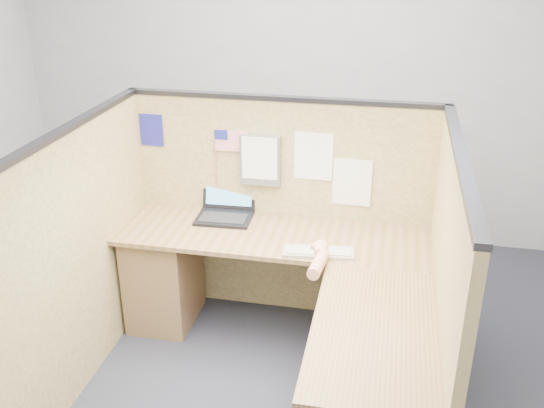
% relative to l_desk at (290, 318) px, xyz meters
% --- Properties ---
extents(floor, '(5.00, 5.00, 0.00)m').
position_rel_l_desk_xyz_m(floor, '(-0.18, -0.29, -0.39)').
color(floor, '#1F222D').
rests_on(floor, ground).
extents(wall_back, '(5.00, 0.00, 5.00)m').
position_rel_l_desk_xyz_m(wall_back, '(-0.18, 1.96, 1.01)').
color(wall_back, '#929497').
rests_on(wall_back, floor).
extents(cubicle_partitions, '(2.06, 1.83, 1.53)m').
position_rel_l_desk_xyz_m(cubicle_partitions, '(-0.18, 0.14, 0.38)').
color(cubicle_partitions, olive).
rests_on(cubicle_partitions, floor).
extents(l_desk, '(1.95, 1.75, 0.73)m').
position_rel_l_desk_xyz_m(l_desk, '(0.00, 0.00, 0.00)').
color(l_desk, brown).
rests_on(l_desk, floor).
extents(laptop, '(0.37, 0.36, 0.26)m').
position_rel_l_desk_xyz_m(laptop, '(-0.54, 0.61, 0.40)').
color(laptop, black).
rests_on(laptop, l_desk).
extents(keyboard, '(0.43, 0.19, 0.03)m').
position_rel_l_desk_xyz_m(keyboard, '(0.13, 0.19, 0.35)').
color(keyboard, gray).
rests_on(keyboard, l_desk).
extents(mouse, '(0.12, 0.09, 0.04)m').
position_rel_l_desk_xyz_m(mouse, '(0.14, 0.21, 0.36)').
color(mouse, silver).
rests_on(mouse, l_desk).
extents(hand_forearm, '(0.11, 0.38, 0.08)m').
position_rel_l_desk_xyz_m(hand_forearm, '(0.15, 0.07, 0.37)').
color(hand_forearm, tan).
rests_on(hand_forearm, l_desk).
extents(blue_poster, '(0.16, 0.01, 0.22)m').
position_rel_l_desk_xyz_m(blue_poster, '(-1.06, 0.68, 0.87)').
color(blue_poster, navy).
rests_on(blue_poster, cubicle_partitions).
extents(american_flag, '(0.22, 0.01, 0.38)m').
position_rel_l_desk_xyz_m(american_flag, '(-0.54, 0.67, 0.82)').
color(american_flag, olive).
rests_on(american_flag, cubicle_partitions).
extents(file_holder, '(0.26, 0.05, 0.33)m').
position_rel_l_desk_xyz_m(file_holder, '(-0.32, 0.66, 0.73)').
color(file_holder, slate).
rests_on(file_holder, cubicle_partitions).
extents(paper_left, '(0.25, 0.01, 0.31)m').
position_rel_l_desk_xyz_m(paper_left, '(0.02, 0.68, 0.76)').
color(paper_left, white).
rests_on(paper_left, cubicle_partitions).
extents(paper_right, '(0.25, 0.02, 0.31)m').
position_rel_l_desk_xyz_m(paper_right, '(0.27, 0.68, 0.61)').
color(paper_right, white).
rests_on(paper_right, cubicle_partitions).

